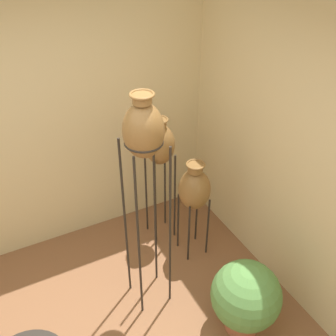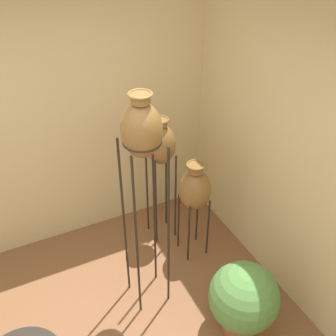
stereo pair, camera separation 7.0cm
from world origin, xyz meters
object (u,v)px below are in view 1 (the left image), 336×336
(vase_stand_tall, at_px, (144,137))
(potted_plant, at_px, (246,297))
(vase_stand_short, at_px, (194,189))
(vase_stand_medium, at_px, (160,146))

(vase_stand_tall, height_order, potted_plant, vase_stand_tall)
(vase_stand_short, distance_m, potted_plant, 1.08)
(vase_stand_tall, bearing_deg, vase_stand_medium, 56.29)
(potted_plant, bearing_deg, vase_stand_tall, 129.37)
(vase_stand_medium, height_order, potted_plant, vase_stand_medium)
(vase_stand_tall, height_order, vase_stand_short, vase_stand_tall)
(vase_stand_short, bearing_deg, potted_plant, -94.83)
(vase_stand_medium, xyz_separation_m, vase_stand_short, (0.18, -0.39, -0.33))
(vase_stand_tall, distance_m, vase_stand_medium, 1.02)
(vase_stand_tall, relative_size, potted_plant, 2.89)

